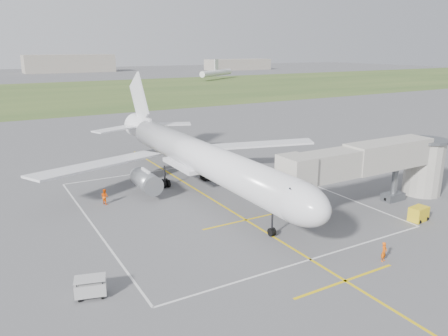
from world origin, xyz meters
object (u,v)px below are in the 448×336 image
baggage_cart (91,287)px  ramp_worker_wing (105,196)px  gpu_unit (419,214)px  airliner (198,157)px  ramp_worker_nose (384,252)px  jet_bridge (383,163)px

baggage_cart → ramp_worker_wing: 19.52m
gpu_unit → airliner: bearing=121.4°
gpu_unit → ramp_worker_nose: 11.02m
airliner → ramp_worker_wing: size_ratio=26.34×
airliner → ramp_worker_nose: airliner is taller
baggage_cart → ramp_worker_wing: ramp_worker_wing is taller
jet_bridge → gpu_unit: (-0.50, -5.45, -4.02)m
jet_bridge → ramp_worker_wing: size_ratio=13.18×
ramp_worker_wing → ramp_worker_nose: bearing=-173.3°
gpu_unit → ramp_worker_wing: (-26.47, 20.98, 0.16)m
gpu_unit → baggage_cart: baggage_cart is taller
airliner → jet_bridge: (15.72, -14.25, 0.35)m
baggage_cart → ramp_worker_nose: bearing=-0.7°
gpu_unit → jet_bridge: bearing=78.5°
ramp_worker_wing → airliner: bearing=-122.6°
airliner → jet_bridge: bearing=-42.2°
jet_bridge → ramp_worker_wing: jet_bridge is taller
airliner → jet_bridge: size_ratio=2.00×
baggage_cart → ramp_worker_nose: size_ratio=1.44×
gpu_unit → ramp_worker_wing: bearing=135.3°
airliner → baggage_cart: (-17.31, -17.28, -3.62)m
airliner → ramp_worker_nose: size_ratio=27.72×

